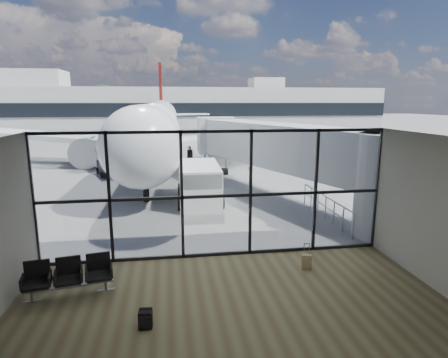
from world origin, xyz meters
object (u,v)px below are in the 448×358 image
object	(u,v)px
seating_row	(69,274)
service_van	(199,183)
belt_loader	(109,167)
suitcase	(307,261)
backpack	(145,319)
airliner	(156,126)

from	to	relation	value
seating_row	service_van	size ratio (longest dim) A/B	0.49
belt_loader	seating_row	bearing A→B (deg)	-103.97
suitcase	service_van	distance (m)	9.26
seating_row	suitcase	size ratio (longest dim) A/B	2.84
backpack	suitcase	bearing A→B (deg)	32.04
suitcase	belt_loader	size ratio (longest dim) A/B	0.21
suitcase	belt_loader	world-z (taller)	belt_loader
suitcase	airliner	world-z (taller)	airliner
seating_row	suitcase	xyz separation A→B (m)	(7.32, 0.55, -0.34)
airliner	belt_loader	distance (m)	8.53
seating_row	suitcase	distance (m)	7.35
belt_loader	suitcase	bearing A→B (deg)	-82.21
backpack	suitcase	size ratio (longest dim) A/B	0.58
airliner	service_van	bearing A→B (deg)	-79.88
seating_row	belt_loader	distance (m)	18.31
backpack	airliner	bearing A→B (deg)	95.62
seating_row	airliner	world-z (taller)	airliner
seating_row	belt_loader	size ratio (longest dim) A/B	0.59
service_van	belt_loader	bearing A→B (deg)	126.22
seating_row	belt_loader	bearing A→B (deg)	84.48
seating_row	backpack	xyz separation A→B (m)	(2.24, -2.05, -0.35)
suitcase	backpack	bearing A→B (deg)	-137.93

